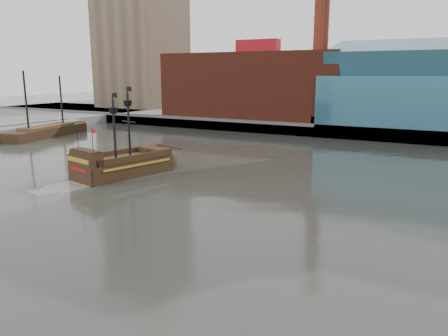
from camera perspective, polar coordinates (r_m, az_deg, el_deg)
The scene contains 6 objects.
ground at distance 32.98m, azimuth -13.06°, elevation -10.41°, with size 400.00×400.00×0.00m, color #2A2D28.
promenade_far at distance 116.91m, azimuth 18.37°, elevation 6.02°, with size 220.00×60.00×2.00m, color slate.
seawall at distance 88.18m, azimuth 14.86°, elevation 4.57°, with size 220.00×1.00×2.60m, color #4C4C49.
skyline at distance 108.82m, azimuth 21.32°, elevation 17.85°, with size 149.00×45.00×62.00m.
pirate_ship at distance 55.98m, azimuth -13.09°, elevation 0.14°, with size 8.17×16.30×11.72m.
docked_vessel at distance 94.99m, azimuth -22.09°, elevation 4.34°, with size 8.08×20.50×13.61m.
Camera 1 is at (20.58, -22.50, 12.56)m, focal length 35.00 mm.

